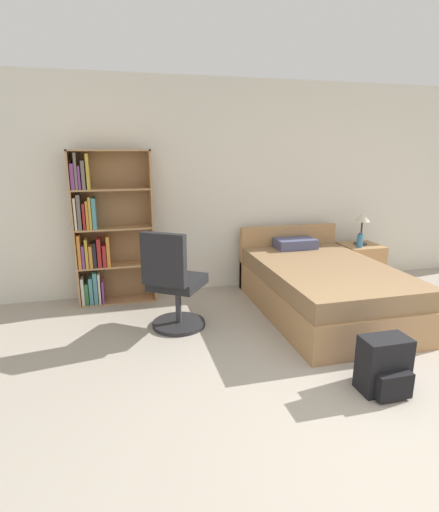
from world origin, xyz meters
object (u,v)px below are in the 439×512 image
Objects in this scene: office_chair at (174,285)px; water_bottle at (360,241)px; bookshelf at (103,233)px; table_lamp at (363,219)px; backpack_blue at (381,362)px; bed at (321,287)px; nightstand at (359,264)px; backpack_black at (385,366)px.

office_chair is 2.63m from water_bottle.
bookshelf is 3.92× the size of table_lamp.
office_chair reaches higher than table_lamp.
bookshelf is at bearing 132.31° from backpack_blue.
bed reaches higher than backpack_blue.
backpack_blue is at bearing -118.31° from water_bottle.
table_lamp is (0.98, 0.79, 0.59)m from bed.
bed is 3.86× the size of nightstand.
nightstand is 0.61m from table_lamp.
nightstand is 1.45× the size of backpack_blue.
table_lamp reaches higher than backpack_blue.
nightstand is 2.79× the size of water_bottle.
backpack_black is (-1.27, -2.32, -0.67)m from table_lamp.
bookshelf is 9.21× the size of water_bottle.
office_chair reaches higher than water_bottle.
bed is at bearing -20.70° from bookshelf.
backpack_blue is at bearing 63.82° from backpack_black.
water_bottle is at bearing 61.69° from backpack_blue.
bookshelf is at bearing 175.66° from water_bottle.
bookshelf reaches higher than table_lamp.
water_bottle is at bearing -4.34° from bookshelf.
backpack_black is at bearing -119.03° from nightstand.
office_chair is at bearing -54.80° from bookshelf.
table_lamp is 2.73m from backpack_black.
office_chair reaches higher than bed.
bed is 10.78× the size of water_bottle.
table_lamp is 1.22× the size of backpack_blue.
nightstand is at bearing 60.83° from backpack_blue.
nightstand is at bearing -2.14° from bookshelf.
bookshelf is 1.22m from office_chair.
nightstand is 2.49m from backpack_blue.
nightstand reaches higher than backpack_blue.
office_chair is 2.29× the size of table_lamp.
backpack_blue is (1.42, -1.35, -0.29)m from office_chair.
office_chair is 2.79× the size of backpack_blue.
nightstand is (2.63, 0.83, -0.20)m from office_chair.
bookshelf reaches higher than office_chair.
office_chair is 2.77m from nightstand.
table_lamp is at bearing -1.48° from bookshelf.
backpack_black is at bearing -100.84° from bed.
bookshelf is 1.71× the size of office_chair.
water_bottle is at bearing 36.30° from bed.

